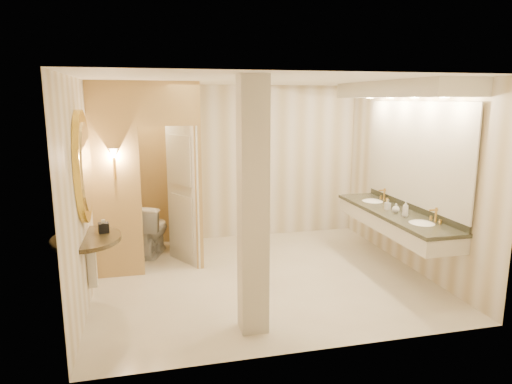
# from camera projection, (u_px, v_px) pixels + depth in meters

# --- Properties ---
(floor) EXTENTS (4.50, 4.50, 0.00)m
(floor) POSITION_uv_depth(u_px,v_px,m) (261.00, 276.00, 6.44)
(floor) COLOR silver
(floor) RESTS_ON ground
(ceiling) EXTENTS (4.50, 4.50, 0.00)m
(ceiling) POSITION_uv_depth(u_px,v_px,m) (262.00, 80.00, 5.90)
(ceiling) COLOR white
(ceiling) RESTS_ON wall_back
(wall_back) EXTENTS (4.50, 0.02, 2.70)m
(wall_back) POSITION_uv_depth(u_px,v_px,m) (234.00, 163.00, 8.08)
(wall_back) COLOR silver
(wall_back) RESTS_ON floor
(wall_front) EXTENTS (4.50, 0.02, 2.70)m
(wall_front) POSITION_uv_depth(u_px,v_px,m) (314.00, 220.00, 4.26)
(wall_front) COLOR silver
(wall_front) RESTS_ON floor
(wall_left) EXTENTS (0.02, 4.00, 2.70)m
(wall_left) POSITION_uv_depth(u_px,v_px,m) (86.00, 190.00, 5.66)
(wall_left) COLOR silver
(wall_left) RESTS_ON floor
(wall_right) EXTENTS (0.02, 4.00, 2.70)m
(wall_right) POSITION_uv_depth(u_px,v_px,m) (410.00, 176.00, 6.68)
(wall_right) COLOR silver
(wall_right) RESTS_ON floor
(toilet_closet) EXTENTS (1.50, 1.55, 2.70)m
(toilet_closet) POSITION_uv_depth(u_px,v_px,m) (173.00, 172.00, 6.83)
(toilet_closet) COLOR tan
(toilet_closet) RESTS_ON floor
(wall_sconce) EXTENTS (0.14, 0.14, 0.42)m
(wall_sconce) POSITION_uv_depth(u_px,v_px,m) (114.00, 155.00, 6.07)
(wall_sconce) COLOR gold
(wall_sconce) RESTS_ON toilet_closet
(vanity) EXTENTS (0.75, 2.69, 2.09)m
(vanity) POSITION_uv_depth(u_px,v_px,m) (400.00, 159.00, 6.43)
(vanity) COLOR beige
(vanity) RESTS_ON floor
(console_shelf) EXTENTS (0.99, 0.99, 1.95)m
(console_shelf) POSITION_uv_depth(u_px,v_px,m) (85.00, 198.00, 5.25)
(console_shelf) COLOR black
(console_shelf) RESTS_ON floor
(pillar) EXTENTS (0.29, 0.29, 2.70)m
(pillar) POSITION_uv_depth(u_px,v_px,m) (253.00, 208.00, 4.71)
(pillar) COLOR beige
(pillar) RESTS_ON floor
(tissue_box) EXTENTS (0.14, 0.14, 0.12)m
(tissue_box) POSITION_uv_depth(u_px,v_px,m) (104.00, 228.00, 5.50)
(tissue_box) COLOR black
(tissue_box) RESTS_ON console_shelf
(toilet) EXTENTS (0.70, 0.92, 0.83)m
(toilet) POSITION_uv_depth(u_px,v_px,m) (151.00, 229.00, 7.30)
(toilet) COLOR white
(toilet) RESTS_ON floor
(soap_bottle_a) EXTENTS (0.08, 0.08, 0.15)m
(soap_bottle_a) POSITION_uv_depth(u_px,v_px,m) (388.00, 204.00, 6.65)
(soap_bottle_a) COLOR beige
(soap_bottle_a) RESTS_ON vanity
(soap_bottle_b) EXTENTS (0.12, 0.12, 0.13)m
(soap_bottle_b) POSITION_uv_depth(u_px,v_px,m) (396.00, 208.00, 6.47)
(soap_bottle_b) COLOR silver
(soap_bottle_b) RESTS_ON vanity
(soap_bottle_c) EXTENTS (0.11, 0.11, 0.22)m
(soap_bottle_c) POSITION_uv_depth(u_px,v_px,m) (405.00, 209.00, 6.25)
(soap_bottle_c) COLOR #C6B28C
(soap_bottle_c) RESTS_ON vanity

